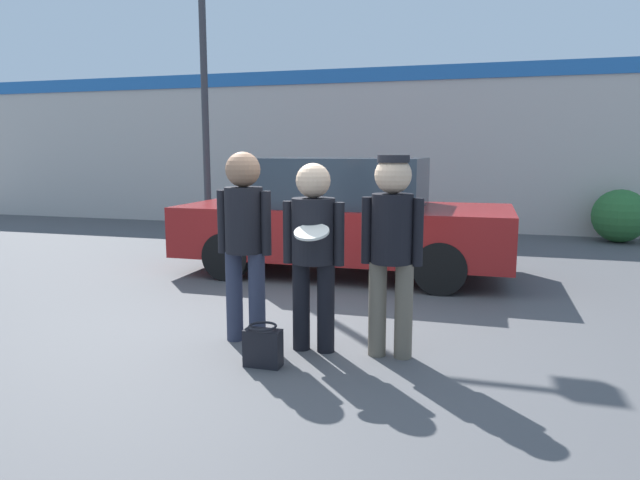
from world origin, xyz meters
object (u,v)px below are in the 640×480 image
(person_left, at_px, (244,231))
(street_lamp, at_px, (215,11))
(handbag, at_px, (263,346))
(parked_car_near, at_px, (342,217))
(person_right, at_px, (392,238))
(person_middle_with_frisbee, at_px, (313,241))
(shrub, at_px, (620,216))

(person_left, xyz_separation_m, street_lamp, (-2.40, 4.45, 3.00))
(handbag, bearing_deg, parked_car_near, 93.83)
(person_right, bearing_deg, person_middle_with_frisbee, -176.47)
(shrub, xyz_separation_m, handbag, (-4.12, -7.74, -0.34))
(person_middle_with_frisbee, bearing_deg, person_left, 173.99)
(street_lamp, distance_m, shrub, 8.22)
(person_left, bearing_deg, person_middle_with_frisbee, -6.01)
(parked_car_near, height_order, handbag, parked_car_near)
(person_left, bearing_deg, handbag, -54.82)
(parked_car_near, relative_size, street_lamp, 0.68)
(person_right, distance_m, shrub, 7.92)
(parked_car_near, distance_m, street_lamp, 4.32)
(person_middle_with_frisbee, bearing_deg, parked_car_near, 99.43)
(street_lamp, height_order, handbag, street_lamp)
(street_lamp, relative_size, handbag, 19.33)
(parked_car_near, height_order, street_lamp, street_lamp)
(person_middle_with_frisbee, bearing_deg, street_lamp, 124.11)
(parked_car_near, xyz_separation_m, handbag, (0.24, -3.62, -0.63))
(person_left, xyz_separation_m, handbag, (0.38, -0.54, -0.85))
(person_left, distance_m, shrub, 8.51)
(person_right, xyz_separation_m, parked_car_near, (-1.18, 3.12, -0.21))
(shrub, bearing_deg, person_left, -122.00)
(person_middle_with_frisbee, bearing_deg, handbag, -121.11)
(person_right, xyz_separation_m, handbag, (-0.94, -0.51, -0.84))
(person_left, bearing_deg, parked_car_near, 87.49)
(shrub, bearing_deg, person_right, -113.76)
(street_lamp, relative_size, shrub, 6.59)
(person_middle_with_frisbee, distance_m, person_right, 0.66)
(person_left, distance_m, person_middle_with_frisbee, 0.67)
(person_left, relative_size, parked_car_near, 0.38)
(parked_car_near, bearing_deg, person_right, -69.23)
(street_lamp, height_order, shrub, street_lamp)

